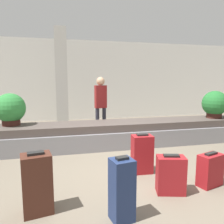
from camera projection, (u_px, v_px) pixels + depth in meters
ground_plane at (134, 171)px, 3.84m from camera, size 18.00×18.00×0.00m
back_wall at (90, 80)px, 8.98m from camera, size 18.00×0.06×3.20m
carousel at (112, 134)px, 5.38m from camera, size 8.64×0.99×0.58m
pillar at (62, 80)px, 6.82m from camera, size 0.36×0.36×3.20m
suitcase_0 at (210, 170)px, 3.29m from camera, size 0.43×0.31×0.52m
suitcase_1 at (171, 175)px, 3.07m from camera, size 0.44×0.33×0.56m
suitcase_2 at (142, 154)px, 3.76m from camera, size 0.36×0.27×0.68m
suitcase_5 at (37, 184)px, 2.59m from camera, size 0.38×0.32×0.76m
suitcase_6 at (122, 190)px, 2.45m from camera, size 0.28×0.27×0.75m
potted_plant_0 at (215, 104)px, 5.90m from camera, size 0.67×0.67×0.74m
potted_plant_1 at (10, 109)px, 4.91m from camera, size 0.67×0.67×0.73m
traveler_0 at (101, 101)px, 6.26m from camera, size 0.34×0.24×1.69m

